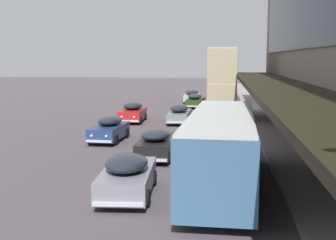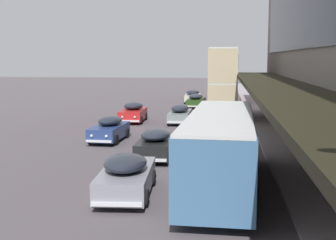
{
  "view_description": "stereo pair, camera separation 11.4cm",
  "coord_description": "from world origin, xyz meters",
  "px_view_note": "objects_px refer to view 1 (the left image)",
  "views": [
    {
      "loc": [
        3.57,
        -7.09,
        5.26
      ],
      "look_at": [
        0.56,
        19.56,
        1.72
      ],
      "focal_mm": 50.0,
      "sensor_mm": 36.0,
      "label": 1
    },
    {
      "loc": [
        3.68,
        -7.07,
        5.26
      ],
      "look_at": [
        0.56,
        19.56,
        1.72
      ],
      "focal_mm": 50.0,
      "sensor_mm": 36.0,
      "label": 2
    }
  ],
  "objects_px": {
    "sedan_trailing_mid": "(133,112)",
    "sedan_oncoming_front": "(192,96)",
    "transit_bus_kerbside_rear": "(223,80)",
    "sedan_second_near": "(109,129)",
    "sedan_trailing_near": "(156,144)",
    "sedan_second_mid": "(179,114)",
    "sedan_lead_near": "(127,175)",
    "transit_bus_kerbside_far": "(224,75)",
    "sedan_lead_mid": "(195,101)",
    "transit_bus_kerbside_front": "(222,145)"
  },
  "relations": [
    {
      "from": "sedan_lead_near",
      "to": "sedan_second_near",
      "type": "relative_size",
      "value": 1.08
    },
    {
      "from": "transit_bus_kerbside_far",
      "to": "sedan_trailing_near",
      "type": "relative_size",
      "value": 2.5
    },
    {
      "from": "transit_bus_kerbside_front",
      "to": "sedan_second_near",
      "type": "relative_size",
      "value": 2.5
    },
    {
      "from": "sedan_second_near",
      "to": "sedan_lead_mid",
      "type": "distance_m",
      "value": 21.6
    },
    {
      "from": "sedan_lead_mid",
      "to": "sedan_lead_near",
      "type": "bearing_deg",
      "value": -91.39
    },
    {
      "from": "transit_bus_kerbside_rear",
      "to": "sedan_oncoming_front",
      "type": "distance_m",
      "value": 13.48
    },
    {
      "from": "sedan_lead_near",
      "to": "sedan_second_mid",
      "type": "xyz_separation_m",
      "value": [
        0.19,
        20.64,
        -0.04
      ]
    },
    {
      "from": "sedan_trailing_mid",
      "to": "sedan_oncoming_front",
      "type": "xyz_separation_m",
      "value": [
        3.87,
        17.36,
        -0.03
      ]
    },
    {
      "from": "sedan_trailing_mid",
      "to": "transit_bus_kerbside_rear",
      "type": "bearing_deg",
      "value": 31.64
    },
    {
      "from": "sedan_lead_mid",
      "to": "transit_bus_kerbside_front",
      "type": "bearing_deg",
      "value": -84.9
    },
    {
      "from": "transit_bus_kerbside_front",
      "to": "sedan_trailing_near",
      "type": "xyz_separation_m",
      "value": [
        -3.42,
        5.32,
        -0.99
      ]
    },
    {
      "from": "sedan_trailing_mid",
      "to": "sedan_oncoming_front",
      "type": "bearing_deg",
      "value": 77.44
    },
    {
      "from": "transit_bus_kerbside_far",
      "to": "sedan_trailing_near",
      "type": "xyz_separation_m",
      "value": [
        -3.73,
        -34.89,
        -2.46
      ]
    },
    {
      "from": "transit_bus_kerbside_far",
      "to": "sedan_trailing_mid",
      "type": "relative_size",
      "value": 2.49
    },
    {
      "from": "sedan_lead_mid",
      "to": "sedan_oncoming_front",
      "type": "relative_size",
      "value": 1.09
    },
    {
      "from": "transit_bus_kerbside_far",
      "to": "sedan_lead_near",
      "type": "height_order",
      "value": "transit_bus_kerbside_far"
    },
    {
      "from": "sedan_lead_mid",
      "to": "sedan_trailing_near",
      "type": "distance_m",
      "value": 25.97
    },
    {
      "from": "sedan_trailing_near",
      "to": "sedan_oncoming_front",
      "type": "relative_size",
      "value": 1.03
    },
    {
      "from": "transit_bus_kerbside_rear",
      "to": "sedan_oncoming_front",
      "type": "xyz_separation_m",
      "value": [
        -3.65,
        12.73,
        -2.55
      ]
    },
    {
      "from": "transit_bus_kerbside_front",
      "to": "transit_bus_kerbside_rear",
      "type": "bearing_deg",
      "value": 89.58
    },
    {
      "from": "sedan_trailing_near",
      "to": "sedan_lead_mid",
      "type": "bearing_deg",
      "value": 88.61
    },
    {
      "from": "transit_bus_kerbside_front",
      "to": "sedan_oncoming_front",
      "type": "xyz_separation_m",
      "value": [
        -3.47,
        36.64,
        -0.99
      ]
    },
    {
      "from": "transit_bus_kerbside_far",
      "to": "sedan_oncoming_front",
      "type": "bearing_deg",
      "value": -136.63
    },
    {
      "from": "sedan_second_near",
      "to": "sedan_trailing_near",
      "type": "height_order",
      "value": "sedan_second_near"
    },
    {
      "from": "transit_bus_kerbside_far",
      "to": "sedan_trailing_mid",
      "type": "xyz_separation_m",
      "value": [
        -7.64,
        -20.93,
        -2.43
      ]
    },
    {
      "from": "sedan_trailing_near",
      "to": "sedan_second_mid",
      "type": "bearing_deg",
      "value": 89.9
    },
    {
      "from": "transit_bus_kerbside_rear",
      "to": "sedan_trailing_near",
      "type": "relative_size",
      "value": 2.19
    },
    {
      "from": "transit_bus_kerbside_rear",
      "to": "sedan_second_near",
      "type": "distance_m",
      "value": 15.81
    },
    {
      "from": "sedan_lead_mid",
      "to": "sedan_trailing_mid",
      "type": "height_order",
      "value": "sedan_trailing_mid"
    },
    {
      "from": "transit_bus_kerbside_front",
      "to": "sedan_second_mid",
      "type": "bearing_deg",
      "value": 100.11
    },
    {
      "from": "transit_bus_kerbside_front",
      "to": "sedan_second_near",
      "type": "distance_m",
      "value": 12.41
    },
    {
      "from": "transit_bus_kerbside_rear",
      "to": "sedan_lead_mid",
      "type": "bearing_deg",
      "value": 111.94
    },
    {
      "from": "sedan_second_mid",
      "to": "sedan_trailing_mid",
      "type": "bearing_deg",
      "value": 176.86
    },
    {
      "from": "transit_bus_kerbside_front",
      "to": "sedan_lead_mid",
      "type": "distance_m",
      "value": 31.42
    },
    {
      "from": "sedan_lead_near",
      "to": "sedan_lead_mid",
      "type": "distance_m",
      "value": 32.87
    },
    {
      "from": "sedan_lead_near",
      "to": "sedan_oncoming_front",
      "type": "xyz_separation_m",
      "value": [
        0.12,
        38.22,
        -0.03
      ]
    },
    {
      "from": "sedan_second_mid",
      "to": "sedan_trailing_near",
      "type": "relative_size",
      "value": 1.1
    },
    {
      "from": "sedan_lead_near",
      "to": "sedan_trailing_near",
      "type": "distance_m",
      "value": 6.9
    },
    {
      "from": "transit_bus_kerbside_rear",
      "to": "sedan_lead_near",
      "type": "bearing_deg",
      "value": -98.4
    },
    {
      "from": "sedan_trailing_mid",
      "to": "sedan_oncoming_front",
      "type": "relative_size",
      "value": 1.03
    },
    {
      "from": "sedan_trailing_mid",
      "to": "sedan_trailing_near",
      "type": "relative_size",
      "value": 1.0
    },
    {
      "from": "sedan_second_near",
      "to": "sedan_trailing_mid",
      "type": "xyz_separation_m",
      "value": [
        -0.22,
        9.17,
        0.02
      ]
    },
    {
      "from": "transit_bus_kerbside_front",
      "to": "sedan_trailing_near",
      "type": "relative_size",
      "value": 2.48
    },
    {
      "from": "sedan_lead_near",
      "to": "sedan_trailing_near",
      "type": "height_order",
      "value": "sedan_lead_near"
    },
    {
      "from": "sedan_lead_mid",
      "to": "sedan_trailing_near",
      "type": "xyz_separation_m",
      "value": [
        -0.63,
        -25.96,
        0.03
      ]
    },
    {
      "from": "sedan_oncoming_front",
      "to": "transit_bus_kerbside_front",
      "type": "bearing_deg",
      "value": -84.59
    },
    {
      "from": "transit_bus_kerbside_rear",
      "to": "sedan_lead_mid",
      "type": "distance_m",
      "value": 8.35
    },
    {
      "from": "transit_bus_kerbside_far",
      "to": "sedan_second_near",
      "type": "height_order",
      "value": "transit_bus_kerbside_far"
    },
    {
      "from": "sedan_lead_mid",
      "to": "sedan_trailing_near",
      "type": "height_order",
      "value": "sedan_trailing_near"
    },
    {
      "from": "sedan_lead_near",
      "to": "sedan_trailing_mid",
      "type": "relative_size",
      "value": 1.07
    }
  ]
}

